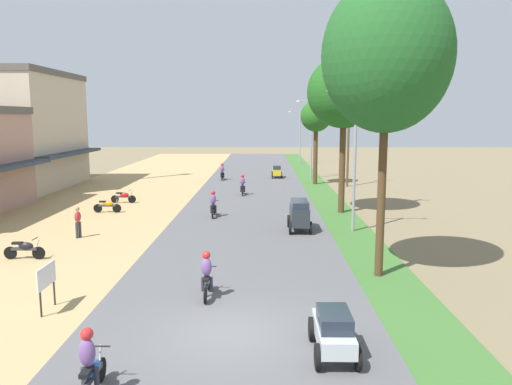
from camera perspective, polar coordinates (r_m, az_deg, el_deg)
The scene contains 25 objects.
ground_plane at distance 14.70m, azimuth -2.99°, elevation -16.16°, with size 180.00×180.00×0.00m, color #7A6B4C.
road_strip at distance 14.68m, azimuth -2.99°, elevation -16.02°, with size 9.00×140.00×0.08m, color #565659.
median_strip at distance 15.41m, azimuth 19.51°, elevation -15.32°, with size 2.40×140.00×0.06m, color #3D6B2D.
shophouse_mid at distance 47.65m, azimuth -25.37°, elevation 6.50°, with size 8.58×11.94×10.10m.
parked_motorbike_nearest at distance 23.74m, azimuth -25.14°, elevation -5.85°, with size 1.80×0.54×0.94m.
parked_motorbike_second at distance 33.32m, azimuth -16.76°, elevation -1.40°, with size 1.80×0.54×0.94m.
parked_motorbike_third at distance 36.74m, azimuth -15.03°, elevation -0.42°, with size 1.80×0.54×0.94m.
street_signboard at distance 17.16m, azimuth -23.05°, elevation -9.19°, with size 0.06×1.30×1.50m.
pedestrian_on_shoulder at distance 26.78m, azimuth -19.88°, elevation -3.06°, with size 0.40×0.43×1.62m.
median_tree_nearest at distance 19.29m, azimuth 14.88°, elevation 15.00°, with size 4.78×4.78×11.18m.
median_tree_second at distance 32.00m, azimuth 10.14°, elevation 11.29°, with size 4.64×4.64×9.96m.
median_tree_third at distance 45.64m, azimuth 6.96°, elevation 8.60°, with size 2.82×2.82×7.65m.
streetlamp_near at distance 26.74m, azimuth 11.37°, elevation 4.93°, with size 3.16×0.20×7.70m.
streetlamp_mid at distance 50.28m, azimuth 6.44°, elevation 6.84°, with size 3.16×0.20×7.89m.
streetlamp_far at distance 66.06m, azimuth 5.10°, elevation 6.89°, with size 3.16×0.20×7.03m.
utility_pole_near at distance 33.99m, azimuth 14.27°, elevation 5.36°, with size 1.80×0.20×8.34m.
utility_pole_far at distance 44.86m, azimuth 10.64°, elevation 6.79°, with size 1.80×0.20×9.24m.
car_sedan_silver at distance 13.36m, azimuth 8.94°, elevation -15.41°, with size 1.10×2.26×1.19m.
car_van_charcoal at distance 26.81m, azimuth 5.03°, elevation -2.42°, with size 1.19×2.41×1.67m.
car_hatchback_yellow at distance 50.31m, azimuth 2.42°, elevation 2.48°, with size 1.04×2.00×1.23m.
motorbike_foreground_rider at distance 11.91m, azimuth -18.62°, elevation -18.30°, with size 0.54×1.80×1.66m.
motorbike_ahead_second at distance 17.06m, azimuth -5.68°, elevation -9.52°, with size 0.54×1.80×1.66m.
motorbike_ahead_third at distance 30.53m, azimuth -4.95°, elevation -1.38°, with size 0.54×1.80×1.66m.
motorbike_ahead_fourth at distance 39.01m, azimuth -1.56°, elevation 0.84°, with size 0.54×1.80×1.66m.
motorbike_ahead_fifth at distance 48.58m, azimuth -3.91°, elevation 2.37°, with size 0.54×1.80×1.66m.
Camera 1 is at (0.93, -13.31, 6.17)m, focal length 34.63 mm.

